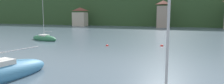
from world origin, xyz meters
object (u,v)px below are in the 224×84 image
object	(u,v)px
sailboat_far_4	(44,38)
mooring_buoy_near	(107,46)
shore_building_west	(80,17)
shore_building_westcentral	(163,15)
sailboat_near_5	(0,74)
mooring_buoy_mid	(162,46)

from	to	relation	value
sailboat_far_4	mooring_buoy_near	distance (m)	14.36
mooring_buoy_near	shore_building_west	bearing A→B (deg)	122.30
shore_building_westcentral	sailboat_near_5	xyz separation A→B (m)	(-5.94, -67.50, -4.51)
sailboat_far_4	mooring_buoy_near	size ratio (longest dim) A/B	21.01
shore_building_west	mooring_buoy_mid	distance (m)	61.02
shore_building_west	sailboat_near_5	distance (m)	73.60
sailboat_far_4	mooring_buoy_near	world-z (taller)	sailboat_far_4
shore_building_westcentral	sailboat_near_5	bearing A→B (deg)	-95.03
sailboat_far_4	sailboat_near_5	bearing A→B (deg)	134.55
mooring_buoy_near	mooring_buoy_mid	world-z (taller)	mooring_buoy_mid
shore_building_westcentral	sailboat_near_5	size ratio (longest dim) A/B	0.93
sailboat_far_4	mooring_buoy_mid	size ratio (longest dim) A/B	19.24
shore_building_westcentral	sailboat_far_4	size ratio (longest dim) A/B	1.03
shore_building_westcentral	mooring_buoy_near	xyz separation A→B (m)	(-4.06, -49.14, -4.96)
sailboat_near_5	mooring_buoy_near	bearing A→B (deg)	-175.38
sailboat_far_4	mooring_buoy_mid	distance (m)	22.36
shore_building_west	mooring_buoy_mid	xyz separation A→B (m)	(39.31, -46.51, -3.87)
shore_building_westcentral	mooring_buoy_near	size ratio (longest dim) A/B	21.71
sailboat_far_4	mooring_buoy_mid	bearing A→B (deg)	-165.79
mooring_buoy_near	sailboat_near_5	bearing A→B (deg)	-95.84
shore_building_west	mooring_buoy_near	size ratio (longest dim) A/B	16.97
mooring_buoy_near	mooring_buoy_mid	bearing A→B (deg)	17.60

